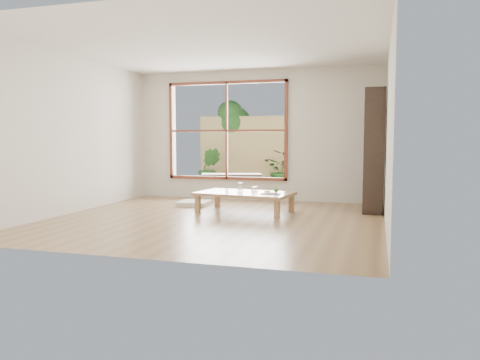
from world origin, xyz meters
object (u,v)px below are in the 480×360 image
Objects in this scene: food_tray at (272,192)px; garden_bench at (232,176)px; low_table at (245,195)px; bookshelf at (374,151)px.

food_tray is 0.25× the size of garden_bench.
garden_bench is (-1.04, 2.57, 0.09)m from low_table.
garden_bench is at bearing 149.84° from bookshelf.
food_tray is at bearing -151.57° from bookshelf.
food_tray is (-1.58, -0.86, -0.66)m from bookshelf.
low_table is 0.81× the size of bookshelf.
bookshelf is 3.65m from garden_bench.
garden_bench is at bearing 111.10° from food_tray.
food_tray reaches higher than low_table.
bookshelf reaches higher than garden_bench.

